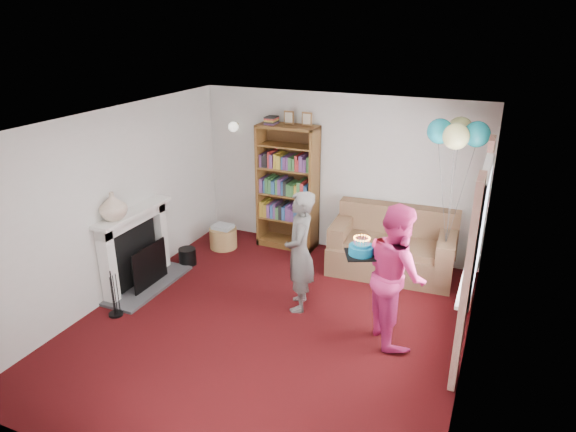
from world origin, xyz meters
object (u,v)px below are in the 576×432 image
at_px(birthday_cake, 361,250).
at_px(bookcase, 288,188).
at_px(person_magenta, 396,274).
at_px(sofa, 392,248).
at_px(person_striped, 300,252).

bearing_deg(birthday_cake, bookcase, 131.24).
distance_m(person_magenta, birthday_cake, 0.48).
bearing_deg(sofa, birthday_cake, -93.89).
bearing_deg(person_magenta, bookcase, 14.94).
xyz_separation_m(sofa, person_striped, (-0.87, -1.52, 0.44)).
height_order(bookcase, person_striped, bookcase).
relative_size(person_striped, person_magenta, 0.95).
bearing_deg(person_striped, sofa, 132.00).
height_order(sofa, birthday_cake, birthday_cake).
height_order(bookcase, sofa, bookcase).
height_order(person_striped, person_magenta, person_magenta).
bearing_deg(bookcase, birthday_cake, -48.76).
relative_size(bookcase, person_striped, 1.39).
relative_size(sofa, person_striped, 1.12).
height_order(bookcase, person_magenta, bookcase).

